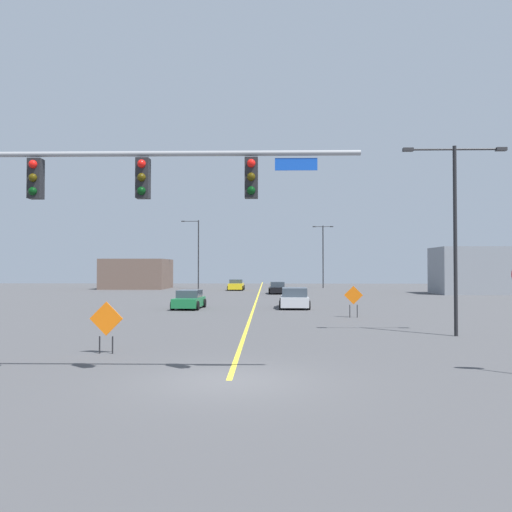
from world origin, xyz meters
TOP-DOWN VIEW (x-y plane):
  - ground at (0.00, 0.00)m, footprint 167.99×167.99m
  - road_centre_stripe at (0.00, 46.66)m, footprint 0.16×93.33m
  - traffic_signal_assembly at (-3.77, -0.02)m, footprint 11.40×0.44m
  - street_lamp_far_right at (-8.84, 59.04)m, footprint 2.49×0.24m
  - street_lamp_near_right at (9.02, 8.93)m, footprint 4.41×0.24m
  - street_lamp_far_left at (9.13, 62.64)m, footprint 3.01×0.24m
  - construction_sign_median_far at (6.04, 17.16)m, footprint 1.08×0.22m
  - construction_sign_right_shoulder at (-4.47, 4.10)m, footprint 1.15×0.08m
  - car_black_near at (2.10, 45.29)m, footprint 1.96×4.52m
  - car_green_mid at (-4.59, 23.51)m, footprint 2.11×3.95m
  - car_silver_passing at (2.95, 24.32)m, footprint 2.31×4.64m
  - car_yellow_distant at (-3.10, 54.43)m, footprint 2.10×4.14m
  - roadside_building_east at (23.77, 45.19)m, footprint 7.85×5.87m
  - roadside_building_west at (-17.45, 59.69)m, footprint 8.67×8.59m

SIDE VIEW (x-z plane):
  - ground at x=0.00m, z-range 0.00..0.00m
  - road_centre_stripe at x=0.00m, z-range 0.00..0.01m
  - car_green_mid at x=-4.59m, z-range -0.04..1.28m
  - car_black_near at x=2.10m, z-range -0.04..1.32m
  - car_yellow_distant at x=-3.10m, z-range -0.04..1.37m
  - car_silver_passing at x=2.95m, z-range -0.04..1.44m
  - construction_sign_right_shoulder at x=-4.47m, z-range 0.21..1.97m
  - construction_sign_median_far at x=6.04m, z-range 0.26..2.11m
  - roadside_building_west at x=-17.45m, z-range 0.00..4.16m
  - roadside_building_east at x=23.77m, z-range 0.00..5.22m
  - traffic_signal_assembly at x=-3.77m, z-range 1.61..8.05m
  - street_lamp_near_right at x=9.02m, z-range 0.82..8.96m
  - street_lamp_far_left at x=9.13m, z-range 0.73..9.84m
  - street_lamp_far_right at x=-8.84m, z-range 0.49..10.11m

